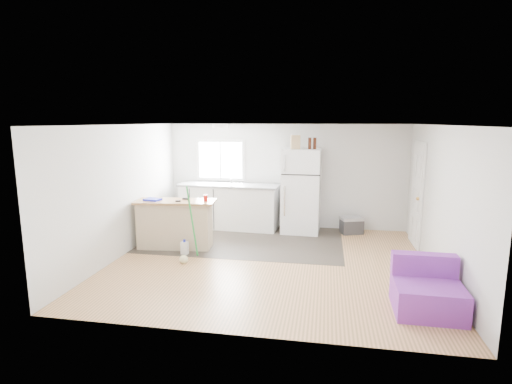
% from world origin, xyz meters
% --- Properties ---
extents(room, '(5.51, 5.01, 2.41)m').
position_xyz_m(room, '(0.00, 0.00, 1.20)').
color(room, olive).
rests_on(room, ground).
extents(vinyl_zone, '(4.05, 2.50, 0.00)m').
position_xyz_m(vinyl_zone, '(-0.73, 1.25, 0.00)').
color(vinyl_zone, '#2E2822').
rests_on(vinyl_zone, floor).
extents(window, '(1.18, 0.06, 0.98)m').
position_xyz_m(window, '(-1.55, 2.49, 1.55)').
color(window, white).
rests_on(window, back_wall).
extents(interior_door, '(0.11, 0.92, 2.10)m').
position_xyz_m(interior_door, '(2.72, 1.55, 1.02)').
color(interior_door, white).
rests_on(interior_door, right_wall).
extents(ceiling_fixture, '(0.30, 0.30, 0.07)m').
position_xyz_m(ceiling_fixture, '(-1.20, 1.20, 2.36)').
color(ceiling_fixture, white).
rests_on(ceiling_fixture, ceiling).
extents(kitchen_cabinets, '(2.35, 0.85, 1.33)m').
position_xyz_m(kitchen_cabinets, '(-1.27, 2.14, 0.52)').
color(kitchen_cabinets, white).
rests_on(kitchen_cabinets, floor).
extents(peninsula, '(1.59, 0.74, 0.94)m').
position_xyz_m(peninsula, '(-1.96, 0.52, 0.48)').
color(peninsula, '#C7AF90').
rests_on(peninsula, floor).
extents(refrigerator, '(0.85, 0.81, 1.86)m').
position_xyz_m(refrigerator, '(0.40, 2.10, 0.93)').
color(refrigerator, white).
rests_on(refrigerator, floor).
extents(cooler, '(0.56, 0.47, 0.37)m').
position_xyz_m(cooler, '(1.52, 2.13, 0.19)').
color(cooler, '#313134').
rests_on(cooler, floor).
extents(purple_seat, '(0.86, 0.81, 0.70)m').
position_xyz_m(purple_seat, '(2.28, -1.46, 0.25)').
color(purple_seat, purple).
rests_on(purple_seat, floor).
extents(cleaner_jug, '(0.14, 0.11, 0.29)m').
position_xyz_m(cleaner_jug, '(-1.64, 0.14, 0.12)').
color(cleaner_jug, silver).
rests_on(cleaner_jug, floor).
extents(mop, '(0.25, 0.39, 1.39)m').
position_xyz_m(mop, '(-1.46, -0.28, 0.23)').
color(mop, green).
rests_on(mop, floor).
extents(red_cup, '(0.09, 0.09, 0.12)m').
position_xyz_m(red_cup, '(-1.34, 0.57, 1.00)').
color(red_cup, '#B9120B').
rests_on(red_cup, peninsula).
extents(blue_tray, '(0.34, 0.27, 0.04)m').
position_xyz_m(blue_tray, '(-2.37, 0.45, 0.96)').
color(blue_tray, '#131AB7').
rests_on(blue_tray, peninsula).
extents(tool_a, '(0.14, 0.07, 0.03)m').
position_xyz_m(tool_a, '(-1.77, 0.65, 0.96)').
color(tool_a, black).
rests_on(tool_a, peninsula).
extents(tool_b, '(0.11, 0.07, 0.03)m').
position_xyz_m(tool_b, '(-1.84, 0.42, 0.96)').
color(tool_b, black).
rests_on(tool_b, peninsula).
extents(cardboard_box, '(0.22, 0.14, 0.30)m').
position_xyz_m(cardboard_box, '(0.25, 2.04, 2.01)').
color(cardboard_box, tan).
rests_on(cardboard_box, refrigerator).
extents(bottle_left, '(0.09, 0.09, 0.25)m').
position_xyz_m(bottle_left, '(0.56, 2.02, 1.99)').
color(bottle_left, '#341409').
rests_on(bottle_left, refrigerator).
extents(bottle_right, '(0.08, 0.08, 0.25)m').
position_xyz_m(bottle_right, '(0.67, 2.04, 1.99)').
color(bottle_right, '#341409').
rests_on(bottle_right, refrigerator).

